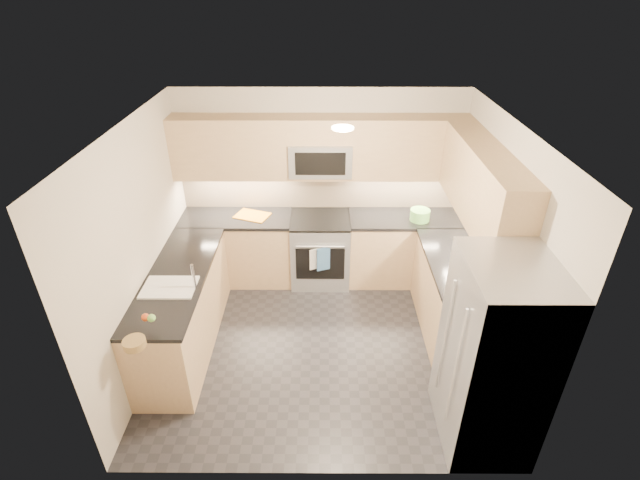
{
  "coord_description": "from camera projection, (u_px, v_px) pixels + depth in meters",
  "views": [
    {
      "loc": [
        0.02,
        -3.99,
        3.68
      ],
      "look_at": [
        0.0,
        0.35,
        1.15
      ],
      "focal_mm": 26.0,
      "sensor_mm": 36.0,
      "label": 1
    }
  ],
  "objects": [
    {
      "name": "backsplash_right",
      "position": [
        483.0,
        232.0,
        5.08
      ],
      "size": [
        0.01,
        2.3,
        0.51
      ],
      "primitive_type": "cube",
      "color": "#C8AF90",
      "rests_on": "wall_right"
    },
    {
      "name": "oven_handle",
      "position": [
        320.0,
        247.0,
        5.74
      ],
      "size": [
        0.6,
        0.02,
        0.02
      ],
      "primitive_type": "cylinder",
      "rotation": [
        0.0,
        1.57,
        0.0
      ],
      "color": "#B2B5BA",
      "rests_on": "gas_range"
    },
    {
      "name": "wall_left",
      "position": [
        142.0,
        249.0,
        4.68
      ],
      "size": [
        0.02,
        3.2,
        2.5
      ],
      "primitive_type": "cube",
      "color": "beige",
      "rests_on": "floor"
    },
    {
      "name": "fridge_handle_left",
      "position": [
        455.0,
        369.0,
        3.67
      ],
      "size": [
        0.02,
        0.02,
        1.2
      ],
      "primitive_type": "cylinder",
      "color": "#B2B5BA",
      "rests_on": "refrigerator"
    },
    {
      "name": "fruit_apple",
      "position": [
        145.0,
        317.0,
        4.05
      ],
      "size": [
        0.07,
        0.07,
        0.07
      ],
      "primitive_type": "sphere",
      "color": "#BE4115",
      "rests_on": "fruit_basket"
    },
    {
      "name": "upper_cab_back",
      "position": [
        320.0,
        147.0,
        5.61
      ],
      "size": [
        3.6,
        0.35,
        0.75
      ],
      "primitive_type": "cube",
      "color": "tan",
      "rests_on": "wall_back"
    },
    {
      "name": "floor",
      "position": [
        320.0,
        342.0,
        5.3
      ],
      "size": [
        3.6,
        3.2,
        0.0
      ],
      "primitive_type": "cube",
      "color": "#222227",
      "rests_on": "ground"
    },
    {
      "name": "gas_range",
      "position": [
        320.0,
        250.0,
        6.17
      ],
      "size": [
        0.76,
        0.65,
        0.91
      ],
      "primitive_type": "cube",
      "color": "#AAADB3",
      "rests_on": "floor"
    },
    {
      "name": "faucet",
      "position": [
        194.0,
        277.0,
        4.54
      ],
      "size": [
        0.03,
        0.03,
        0.28
      ],
      "primitive_type": "cylinder",
      "color": "silver",
      "rests_on": "countertop_peninsula"
    },
    {
      "name": "sink_basin",
      "position": [
        171.0,
        293.0,
        4.65
      ],
      "size": [
        0.52,
        0.38,
        0.16
      ],
      "primitive_type": "cube",
      "color": "white",
      "rests_on": "base_cab_peninsula"
    },
    {
      "name": "range_cooktop",
      "position": [
        320.0,
        220.0,
        5.94
      ],
      "size": [
        0.76,
        0.65,
        0.03
      ],
      "primitive_type": "cube",
      "color": "black",
      "rests_on": "gas_range"
    },
    {
      "name": "dish_towel_blue",
      "position": [
        323.0,
        259.0,
        5.8
      ],
      "size": [
        0.17,
        0.08,
        0.33
      ],
      "primitive_type": "cube",
      "rotation": [
        0.0,
        0.0,
        0.37
      ],
      "color": "#356093",
      "rests_on": "oven_handle"
    },
    {
      "name": "base_cab_back_right",
      "position": [
        402.0,
        250.0,
        6.19
      ],
      "size": [
        1.42,
        0.6,
        0.9
      ],
      "primitive_type": "cube",
      "color": "tan",
      "rests_on": "floor"
    },
    {
      "name": "oven_door_glass",
      "position": [
        320.0,
        264.0,
        5.89
      ],
      "size": [
        0.62,
        0.02,
        0.45
      ],
      "primitive_type": "cube",
      "color": "black",
      "rests_on": "gas_range"
    },
    {
      "name": "fridge_handle_right",
      "position": [
        445.0,
        338.0,
        3.98
      ],
      "size": [
        0.02,
        0.02,
        1.2
      ],
      "primitive_type": "cylinder",
      "color": "#B2B5BA",
      "rests_on": "refrigerator"
    },
    {
      "name": "countertop_back_left",
      "position": [
        236.0,
        218.0,
        5.96
      ],
      "size": [
        1.42,
        0.63,
        0.04
      ],
      "primitive_type": "cube",
      "color": "black",
      "rests_on": "base_cab_back_left"
    },
    {
      "name": "microwave_door",
      "position": [
        320.0,
        164.0,
        5.48
      ],
      "size": [
        0.6,
        0.01,
        0.28
      ],
      "primitive_type": "cube",
      "color": "black",
      "rests_on": "microwave"
    },
    {
      "name": "base_cab_peninsula",
      "position": [
        183.0,
        311.0,
        5.08
      ],
      "size": [
        0.6,
        2.0,
        0.9
      ],
      "primitive_type": "cube",
      "color": "tan",
      "rests_on": "floor"
    },
    {
      "name": "refrigerator",
      "position": [
        493.0,
        357.0,
        3.85
      ],
      "size": [
        0.7,
        0.9,
        1.8
      ],
      "primitive_type": "cube",
      "color": "#A3A5AB",
      "rests_on": "floor"
    },
    {
      "name": "dish_towel_check",
      "position": [
        315.0,
        259.0,
        5.8
      ],
      "size": [
        0.15,
        0.07,
        0.29
      ],
      "primitive_type": "cube",
      "rotation": [
        0.0,
        0.0,
        0.42
      ],
      "color": "white",
      "rests_on": "oven_handle"
    },
    {
      "name": "base_cab_back_left",
      "position": [
        239.0,
        249.0,
        6.2
      ],
      "size": [
        1.42,
        0.6,
        0.9
      ],
      "primitive_type": "cube",
      "color": "tan",
      "rests_on": "floor"
    },
    {
      "name": "fruit_pear",
      "position": [
        152.0,
        318.0,
        4.04
      ],
      "size": [
        0.07,
        0.07,
        0.07
      ],
      "primitive_type": "sphere",
      "color": "#77C253",
      "rests_on": "fruit_basket"
    },
    {
      "name": "cutting_board",
      "position": [
        252.0,
        216.0,
        5.97
      ],
      "size": [
        0.5,
        0.42,
        0.01
      ],
      "primitive_type": "cube",
      "rotation": [
        0.0,
        0.0,
        -0.36
      ],
      "color": "orange",
      "rests_on": "countertop_back_left"
    },
    {
      "name": "countertop_right",
      "position": [
        460.0,
        268.0,
        4.96
      ],
      "size": [
        0.63,
        1.7,
        0.04
      ],
      "primitive_type": "cube",
      "color": "black",
      "rests_on": "base_cab_right"
    },
    {
      "name": "upper_cab_right",
      "position": [
        483.0,
        186.0,
        4.61
      ],
      "size": [
        0.35,
        1.95,
        0.75
      ],
      "primitive_type": "cube",
      "color": "tan",
      "rests_on": "wall_right"
    },
    {
      "name": "ceiling",
      "position": [
        320.0,
        127.0,
        4.04
      ],
      "size": [
        3.6,
        3.2,
        0.02
      ],
      "primitive_type": "cube",
      "color": "beige",
      "rests_on": "wall_back"
    },
    {
      "name": "backsplash_back",
      "position": [
        320.0,
        189.0,
        6.08
      ],
      "size": [
        3.6,
        0.01,
        0.51
      ],
      "primitive_type": "cube",
      "color": "#C8AF90",
      "rests_on": "wall_back"
    },
    {
      "name": "countertop_peninsula",
      "position": [
        177.0,
        276.0,
        4.84
      ],
      "size": [
        0.63,
        2.0,
        0.04
      ],
      "primitive_type": "cube",
      "color": "black",
      "rests_on": "base_cab_peninsula"
    },
    {
      "name": "utensil_bowl",
      "position": [
        420.0,
        215.0,
        5.84
      ],
      "size": [
        0.32,
        0.32,
        0.14
      ],
      "primitive_type": "cylinder",
      "rotation": [
        0.0,
        0.0,
        0.4
      ],
      "color": "#64B44D",
      "rests_on": "countertop_back_right"
    },
    {
      "name": "countertop_back_right",
      "position": [
        405.0,
        218.0,
        5.96
      ],
      "size": [
        1.42,
        0.63,
        0.04
      ],
      "primitive_type": "cube",
      "color": "black",
      "rests_on": "base_cab_back_right"
    },
    {
      "name": "wall_front",
      "position": [
        319.0,
        366.0,
        3.29
      ],
      "size": [
        3.6,
        0.02,
        2.5
      ],
      "primitive_type": "cube",
      "color": "beige",
      "rests_on": "floor"
    },
    {
      "name": "wall_right",
      "position": [
        498.0,
        249.0,
        4.66
      ],
      "size": [
        0.02,
        3.2,
        2.5
      ],
      "primitive_type": "cube",
      "color": "beige",
      "rests_on": "floor"
    },
    {
      "name": "wall_back",
      "position": [
        320.0,
        185.0,
        6.05
      ],
      "size": [
        3.6,
        0.02,
        2.5
      ],
      "primitive_type": "cube",
      "color": "beige",
      "rests_on": "floor"
    },
    {
      "name": "base_cab_right",
      "position": [
        453.0,
        303.0,
        5.2
      ],
      "size": [
        0.6,
        1.7,
        0.9
      ],
      "primitive_type": "cube",
      "color": "tan",
      "rests_on": "floor"
    },
    {
      "name": "microwave",
      "position": [
        320.0,
        158.0,
        5.65
      ],
      "size": [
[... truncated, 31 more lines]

